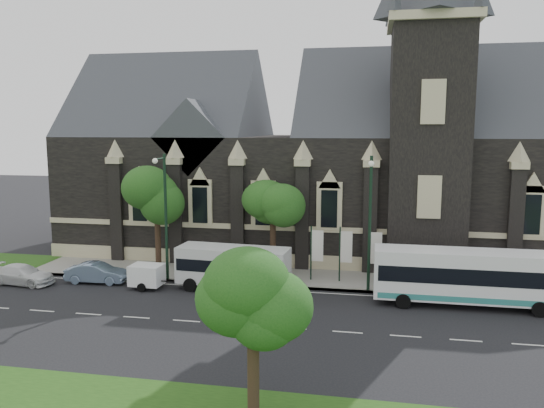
% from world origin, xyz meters
% --- Properties ---
extents(ground, '(160.00, 160.00, 0.00)m').
position_xyz_m(ground, '(0.00, 0.00, 0.00)').
color(ground, black).
rests_on(ground, ground).
extents(sidewalk, '(80.00, 5.00, 0.15)m').
position_xyz_m(sidewalk, '(0.00, 9.50, 0.07)').
color(sidewalk, gray).
rests_on(sidewalk, ground).
extents(museum, '(40.00, 17.70, 29.90)m').
position_xyz_m(museum, '(5.12, 18.78, 8.17)').
color(museum, black).
rests_on(museum, ground).
extents(tree_park_east, '(3.40, 3.40, 6.28)m').
position_xyz_m(tree_park_east, '(6.18, -9.32, 4.62)').
color(tree_park_east, black).
rests_on(tree_park_east, ground).
extents(tree_walk_right, '(4.08, 4.08, 7.80)m').
position_xyz_m(tree_walk_right, '(3.21, 10.71, 5.82)').
color(tree_walk_right, black).
rests_on(tree_walk_right, ground).
extents(tree_walk_left, '(3.91, 3.91, 7.64)m').
position_xyz_m(tree_walk_left, '(-5.80, 10.70, 5.73)').
color(tree_walk_left, black).
rests_on(tree_walk_left, ground).
extents(street_lamp_near, '(0.36, 1.88, 9.00)m').
position_xyz_m(street_lamp_near, '(10.00, 7.09, 5.11)').
color(street_lamp_near, black).
rests_on(street_lamp_near, ground).
extents(street_lamp_mid, '(0.36, 1.88, 9.00)m').
position_xyz_m(street_lamp_mid, '(-4.00, 7.09, 5.11)').
color(street_lamp_mid, black).
rests_on(street_lamp_mid, ground).
extents(banner_flag_left, '(0.90, 0.10, 4.00)m').
position_xyz_m(banner_flag_left, '(6.29, 9.00, 2.38)').
color(banner_flag_left, black).
rests_on(banner_flag_left, ground).
extents(banner_flag_center, '(0.90, 0.10, 4.00)m').
position_xyz_m(banner_flag_center, '(8.29, 9.00, 2.38)').
color(banner_flag_center, black).
rests_on(banner_flag_center, ground).
extents(banner_flag_right, '(0.90, 0.10, 4.00)m').
position_xyz_m(banner_flag_right, '(10.29, 9.00, 2.38)').
color(banner_flag_right, black).
rests_on(banner_flag_right, ground).
extents(tour_coach, '(11.73, 2.77, 3.42)m').
position_xyz_m(tour_coach, '(16.22, 5.59, 1.86)').
color(tour_coach, white).
rests_on(tour_coach, ground).
extents(shuttle_bus, '(7.62, 3.12, 2.88)m').
position_xyz_m(shuttle_bus, '(1.12, 6.20, 1.66)').
color(shuttle_bus, silver).
rests_on(shuttle_bus, ground).
extents(box_trailer, '(3.07, 1.81, 1.63)m').
position_xyz_m(box_trailer, '(-4.70, 5.36, 0.92)').
color(box_trailer, white).
rests_on(box_trailer, ground).
extents(sedan, '(4.35, 1.73, 1.41)m').
position_xyz_m(sedan, '(-8.70, 5.98, 0.70)').
color(sedan, '#6F84A1').
rests_on(sedan, ground).
extents(car_far_white, '(4.73, 2.19, 1.34)m').
position_xyz_m(car_far_white, '(-13.64, 4.71, 0.67)').
color(car_far_white, silver).
rests_on(car_far_white, ground).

